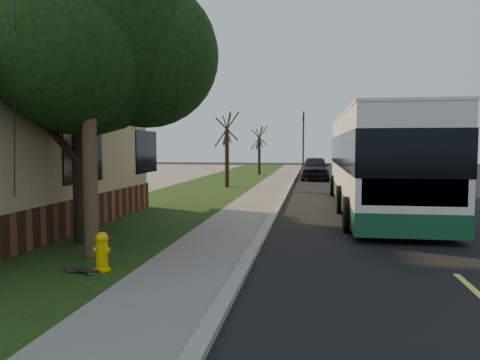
% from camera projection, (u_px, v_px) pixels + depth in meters
% --- Properties ---
extents(ground, '(120.00, 120.00, 0.00)m').
position_uv_depth(ground, '(238.00, 280.00, 8.43)').
color(ground, black).
rests_on(ground, ground).
extents(road, '(8.00, 80.00, 0.01)m').
position_uv_depth(road, '(384.00, 210.00, 17.68)').
color(road, black).
rests_on(road, ground).
extents(curb, '(0.25, 80.00, 0.12)m').
position_uv_depth(curb, '(278.00, 206.00, 18.28)').
color(curb, gray).
rests_on(curb, ground).
extents(sidewalk, '(2.00, 80.00, 0.08)m').
position_uv_depth(sidewalk, '(253.00, 206.00, 18.43)').
color(sidewalk, slate).
rests_on(sidewalk, ground).
extents(grass_verge, '(5.00, 80.00, 0.07)m').
position_uv_depth(grass_verge, '(167.00, 205.00, 18.97)').
color(grass_verge, black).
rests_on(grass_verge, ground).
extents(fire_hydrant, '(0.32, 0.32, 0.74)m').
position_uv_depth(fire_hydrant, '(102.00, 252.00, 8.79)').
color(fire_hydrant, '#E1BC0B').
rests_on(fire_hydrant, grass_verge).
extents(utility_pole, '(2.86, 3.21, 9.07)m').
position_uv_depth(utility_pole, '(87.00, 38.00, 9.57)').
color(utility_pole, '#473321').
rests_on(utility_pole, ground).
extents(leafy_tree, '(6.30, 6.00, 7.80)m').
position_uv_depth(leafy_tree, '(85.00, 32.00, 11.30)').
color(leafy_tree, black).
rests_on(leafy_tree, grass_verge).
extents(bare_tree_near, '(1.38, 1.21, 4.31)m').
position_uv_depth(bare_tree_near, '(227.00, 151.00, 26.55)').
color(bare_tree_near, black).
rests_on(bare_tree_near, grass_verge).
extents(bare_tree_far, '(1.38, 1.21, 4.03)m').
position_uv_depth(bare_tree_far, '(259.00, 151.00, 38.31)').
color(bare_tree_far, black).
rests_on(bare_tree_far, grass_verge).
extents(traffic_signal, '(0.18, 0.22, 5.50)m').
position_uv_depth(traffic_signal, '(303.00, 138.00, 41.64)').
color(traffic_signal, '#2D2D30').
rests_on(traffic_signal, ground).
extents(transit_bus, '(3.04, 13.18, 3.56)m').
position_uv_depth(transit_bus, '(377.00, 160.00, 17.53)').
color(transit_bus, silver).
rests_on(transit_bus, ground).
extents(skateboard_main, '(0.33, 0.76, 0.07)m').
position_uv_depth(skateboard_main, '(91.00, 239.00, 11.60)').
color(skateboard_main, black).
rests_on(skateboard_main, grass_verge).
extents(skateboard_spare, '(0.73, 0.35, 0.07)m').
position_uv_depth(skateboard_spare, '(82.00, 270.00, 8.65)').
color(skateboard_spare, black).
rests_on(skateboard_spare, grass_verge).
extents(dumpster, '(1.55, 1.25, 1.32)m').
position_uv_depth(dumpster, '(0.00, 195.00, 16.36)').
color(dumpster, '#133218').
rests_on(dumpster, building_lot).
extents(distant_car, '(2.04, 4.98, 1.69)m').
position_uv_depth(distant_car, '(315.00, 168.00, 33.71)').
color(distant_car, black).
rests_on(distant_car, ground).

